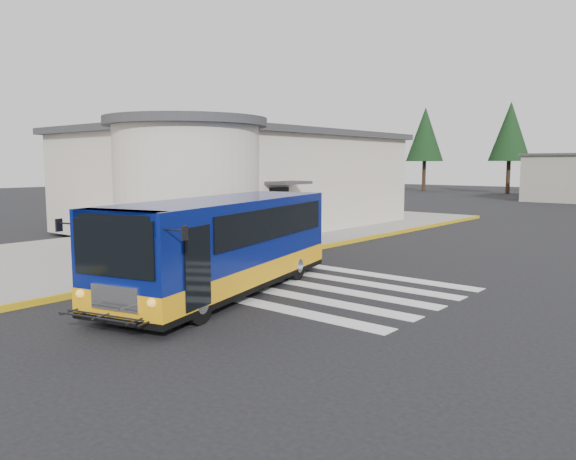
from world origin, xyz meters
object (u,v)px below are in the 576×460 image
Objects in this scene: pedestrian_a at (109,238)px; bollard at (115,255)px; transit_bus at (223,249)px; pedestrian_b at (144,236)px.

bollard is at bearing -104.43° from pedestrian_a.
transit_bus is 4.57m from pedestrian_b.
pedestrian_b is at bearing -37.20° from pedestrian_a.
pedestrian_a is 1.12m from pedestrian_b.
transit_bus is at bearing -77.32° from pedestrian_a.
pedestrian_a is at bearing 151.71° from bollard.
pedestrian_b is (-4.49, 0.81, -0.13)m from transit_bus.
transit_bus reaches higher than bollard.
transit_bus reaches higher than pedestrian_a.
pedestrian_b reaches higher than pedestrian_a.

